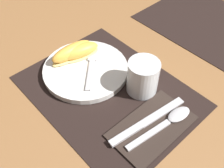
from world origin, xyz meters
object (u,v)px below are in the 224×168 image
at_px(spoon, 171,120).
at_px(plate, 85,70).
at_px(fork, 92,63).
at_px(citrus_wedge_0, 79,52).
at_px(juice_glass, 143,79).
at_px(knife, 146,122).
at_px(citrus_wedge_1, 72,52).

bearing_deg(spoon, plate, -170.06).
xyz_separation_m(fork, citrus_wedge_0, (-0.05, -0.01, 0.01)).
relative_size(plate, spoon, 1.24).
distance_m(juice_glass, spoon, 0.12).
height_order(juice_glass, spoon, juice_glass).
height_order(juice_glass, fork, juice_glass).
xyz_separation_m(juice_glass, fork, (-0.15, -0.04, -0.02)).
bearing_deg(knife, juice_glass, 139.06).
bearing_deg(citrus_wedge_1, spoon, 7.12).
distance_m(knife, fork, 0.23).
xyz_separation_m(juice_glass, citrus_wedge_0, (-0.20, -0.05, -0.01)).
bearing_deg(spoon, fork, -175.84).
relative_size(plate, knife, 1.08).
relative_size(citrus_wedge_0, citrus_wedge_1, 0.97).
height_order(plate, juice_glass, juice_glass).
bearing_deg(citrus_wedge_0, fork, 8.25).
xyz_separation_m(juice_glass, knife, (0.08, -0.07, -0.03)).
xyz_separation_m(knife, fork, (-0.23, 0.03, 0.01)).
bearing_deg(citrus_wedge_0, citrus_wedge_1, -125.97).
xyz_separation_m(fork, citrus_wedge_1, (-0.06, -0.02, 0.02)).
height_order(spoon, citrus_wedge_0, citrus_wedge_0).
distance_m(plate, spoon, 0.27).
bearing_deg(citrus_wedge_0, spoon, 4.79).
height_order(plate, knife, plate).
relative_size(juice_glass, citrus_wedge_1, 0.68).
relative_size(juice_glass, knife, 0.42).
relative_size(plate, citrus_wedge_1, 1.76).
distance_m(fork, citrus_wedge_1, 0.06).
bearing_deg(fork, plate, -87.74).
xyz_separation_m(plate, fork, (-0.00, 0.03, 0.01)).
bearing_deg(juice_glass, fork, -163.75).
xyz_separation_m(knife, citrus_wedge_1, (-0.29, 0.01, 0.03)).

